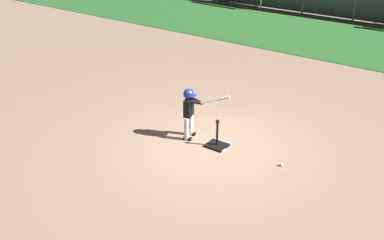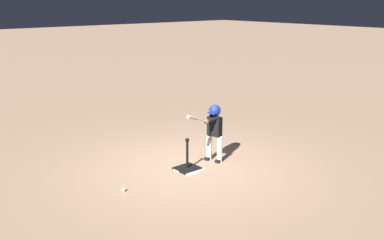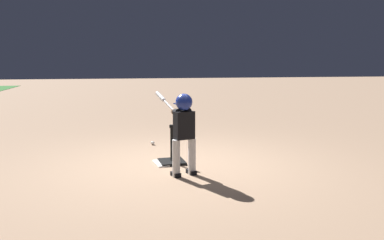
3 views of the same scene
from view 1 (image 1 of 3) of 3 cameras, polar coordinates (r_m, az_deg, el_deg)
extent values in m
plane|color=#93755B|center=(9.91, 2.48, -3.25)|extent=(90.00, 90.00, 0.00)
cube|color=#286026|center=(18.21, 19.88, 9.17)|extent=(56.00, 5.35, 0.02)
cube|color=white|center=(9.93, 3.35, -3.15)|extent=(0.47, 0.47, 0.02)
cube|color=black|center=(9.88, 3.18, -3.23)|extent=(0.45, 0.40, 0.04)
cylinder|color=black|center=(9.74, 3.22, -1.74)|extent=(0.05, 0.05, 0.54)
cylinder|color=black|center=(9.60, 3.26, -0.18)|extent=(0.08, 0.08, 0.05)
cylinder|color=silver|center=(10.22, -0.14, -0.53)|extent=(0.14, 0.14, 0.54)
cube|color=black|center=(10.32, -0.04, -1.74)|extent=(0.20, 0.13, 0.06)
cylinder|color=silver|center=(10.01, -0.69, -1.15)|extent=(0.14, 0.14, 0.54)
cube|color=black|center=(10.11, -0.58, -2.37)|extent=(0.20, 0.13, 0.06)
cube|color=black|center=(9.91, -0.42, 1.58)|extent=(0.22, 0.31, 0.40)
sphere|color=brown|center=(9.78, -0.43, 3.26)|extent=(0.20, 0.20, 0.20)
sphere|color=navy|center=(9.78, -0.43, 3.33)|extent=(0.24, 0.24, 0.24)
cube|color=navy|center=(9.75, 0.12, 3.09)|extent=(0.16, 0.20, 0.01)
cylinder|color=black|center=(9.82, 0.48, 2.51)|extent=(0.32, 0.10, 0.12)
cylinder|color=black|center=(9.75, 0.29, 2.31)|extent=(0.32, 0.24, 0.12)
sphere|color=brown|center=(9.74, 1.21, 2.19)|extent=(0.10, 0.10, 0.10)
cylinder|color=silver|center=(9.60, 2.92, 2.54)|extent=(0.61, 0.19, 0.26)
cylinder|color=silver|center=(9.52, 4.04, 2.77)|extent=(0.28, 0.13, 0.16)
cylinder|color=black|center=(9.75, 1.10, 2.16)|extent=(0.04, 0.05, 0.05)
sphere|color=white|center=(9.32, 11.28, -5.56)|extent=(0.07, 0.07, 0.07)
cylinder|color=gray|center=(24.62, 11.37, 14.69)|extent=(0.06, 0.06, 0.32)
camera|label=2|loc=(13.72, 39.87, 13.62)|focal=42.00mm
camera|label=3|loc=(13.87, -14.82, 11.56)|focal=35.00mm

